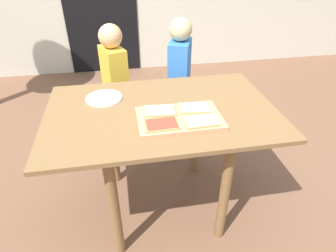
{
  "coord_description": "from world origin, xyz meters",
  "views": [
    {
      "loc": [
        -0.21,
        -1.35,
        1.54
      ],
      "look_at": [
        0.04,
        0.0,
        0.64
      ],
      "focal_mm": 30.6,
      "sensor_mm": 36.0,
      "label": 1
    }
  ],
  "objects_px": {
    "pizza_slice_near_right": "(201,121)",
    "pizza_slice_far_left": "(160,111)",
    "dining_table": "(162,127)",
    "child_right": "(179,81)",
    "cutting_board": "(179,118)",
    "pizza_slice_far_right": "(194,108)",
    "pizza_slice_near_left": "(162,124)",
    "plate_white_left": "(104,98)",
    "child_left": "(116,83)"
  },
  "relations": [
    {
      "from": "pizza_slice_near_right",
      "to": "pizza_slice_far_left",
      "type": "bearing_deg",
      "value": 143.81
    },
    {
      "from": "dining_table",
      "to": "child_right",
      "type": "xyz_separation_m",
      "value": [
        0.24,
        0.61,
        -0.01
      ]
    },
    {
      "from": "cutting_board",
      "to": "pizza_slice_far_right",
      "type": "xyz_separation_m",
      "value": [
        0.1,
        0.06,
        0.02
      ]
    },
    {
      "from": "pizza_slice_near_left",
      "to": "pizza_slice_far_right",
      "type": "relative_size",
      "value": 0.96
    },
    {
      "from": "pizza_slice_far_left",
      "to": "pizza_slice_near_left",
      "type": "bearing_deg",
      "value": -94.58
    },
    {
      "from": "cutting_board",
      "to": "plate_white_left",
      "type": "height_order",
      "value": "cutting_board"
    },
    {
      "from": "child_left",
      "to": "child_right",
      "type": "height_order",
      "value": "child_right"
    },
    {
      "from": "cutting_board",
      "to": "pizza_slice_near_right",
      "type": "relative_size",
      "value": 2.53
    },
    {
      "from": "cutting_board",
      "to": "pizza_slice_near_right",
      "type": "bearing_deg",
      "value": -37.11
    },
    {
      "from": "dining_table",
      "to": "child_right",
      "type": "relative_size",
      "value": 1.14
    },
    {
      "from": "pizza_slice_near_left",
      "to": "plate_white_left",
      "type": "height_order",
      "value": "pizza_slice_near_left"
    },
    {
      "from": "cutting_board",
      "to": "plate_white_left",
      "type": "distance_m",
      "value": 0.49
    },
    {
      "from": "cutting_board",
      "to": "child_right",
      "type": "height_order",
      "value": "child_right"
    },
    {
      "from": "pizza_slice_far_left",
      "to": "pizza_slice_near_left",
      "type": "relative_size",
      "value": 1.04
    },
    {
      "from": "dining_table",
      "to": "pizza_slice_near_right",
      "type": "xyz_separation_m",
      "value": [
        0.17,
        -0.2,
        0.14
      ]
    },
    {
      "from": "pizza_slice_near_right",
      "to": "child_right",
      "type": "distance_m",
      "value": 0.83
    },
    {
      "from": "child_right",
      "to": "pizza_slice_far_left",
      "type": "bearing_deg",
      "value": -110.68
    },
    {
      "from": "dining_table",
      "to": "plate_white_left",
      "type": "height_order",
      "value": "plate_white_left"
    },
    {
      "from": "pizza_slice_near_right",
      "to": "pizza_slice_near_left",
      "type": "bearing_deg",
      "value": 178.49
    },
    {
      "from": "child_right",
      "to": "pizza_slice_near_right",
      "type": "bearing_deg",
      "value": -94.78
    },
    {
      "from": "child_right",
      "to": "dining_table",
      "type": "bearing_deg",
      "value": -111.02
    },
    {
      "from": "dining_table",
      "to": "pizza_slice_near_right",
      "type": "relative_size",
      "value": 7.35
    },
    {
      "from": "cutting_board",
      "to": "pizza_slice_near_left",
      "type": "height_order",
      "value": "pizza_slice_near_left"
    },
    {
      "from": "plate_white_left",
      "to": "pizza_slice_far_right",
      "type": "bearing_deg",
      "value": -27.11
    },
    {
      "from": "dining_table",
      "to": "plate_white_left",
      "type": "relative_size",
      "value": 5.94
    },
    {
      "from": "plate_white_left",
      "to": "child_right",
      "type": "xyz_separation_m",
      "value": [
        0.55,
        0.43,
        -0.13
      ]
    },
    {
      "from": "plate_white_left",
      "to": "pizza_slice_near_left",
      "type": "bearing_deg",
      "value": -53.04
    },
    {
      "from": "cutting_board",
      "to": "pizza_slice_far_left",
      "type": "bearing_deg",
      "value": 144.76
    },
    {
      "from": "pizza_slice_far_left",
      "to": "pizza_slice_far_right",
      "type": "height_order",
      "value": "same"
    },
    {
      "from": "dining_table",
      "to": "pizza_slice_near_right",
      "type": "bearing_deg",
      "value": -49.23
    },
    {
      "from": "pizza_slice_near_left",
      "to": "child_left",
      "type": "xyz_separation_m",
      "value": [
        -0.22,
        0.91,
        -0.18
      ]
    },
    {
      "from": "dining_table",
      "to": "child_left",
      "type": "relative_size",
      "value": 1.19
    },
    {
      "from": "pizza_slice_far_left",
      "to": "child_left",
      "type": "bearing_deg",
      "value": 106.33
    },
    {
      "from": "cutting_board",
      "to": "pizza_slice_far_left",
      "type": "xyz_separation_m",
      "value": [
        -0.09,
        0.07,
        0.02
      ]
    },
    {
      "from": "pizza_slice_far_right",
      "to": "child_left",
      "type": "bearing_deg",
      "value": 118.04
    },
    {
      "from": "pizza_slice_near_left",
      "to": "child_left",
      "type": "distance_m",
      "value": 0.95
    },
    {
      "from": "pizza_slice_far_left",
      "to": "cutting_board",
      "type": "bearing_deg",
      "value": -35.24
    },
    {
      "from": "cutting_board",
      "to": "pizza_slice_near_right",
      "type": "xyz_separation_m",
      "value": [
        0.09,
        -0.07,
        0.02
      ]
    },
    {
      "from": "cutting_board",
      "to": "pizza_slice_near_left",
      "type": "distance_m",
      "value": 0.12
    },
    {
      "from": "cutting_board",
      "to": "pizza_slice_far_right",
      "type": "distance_m",
      "value": 0.11
    },
    {
      "from": "pizza_slice_far_left",
      "to": "pizza_slice_far_right",
      "type": "distance_m",
      "value": 0.19
    },
    {
      "from": "pizza_slice_far_right",
      "to": "pizza_slice_near_right",
      "type": "bearing_deg",
      "value": -90.42
    },
    {
      "from": "pizza_slice_far_right",
      "to": "child_right",
      "type": "distance_m",
      "value": 0.7
    },
    {
      "from": "pizza_slice_far_left",
      "to": "plate_white_left",
      "type": "distance_m",
      "value": 0.38
    },
    {
      "from": "pizza_slice_near_right",
      "to": "child_right",
      "type": "relative_size",
      "value": 0.16
    },
    {
      "from": "cutting_board",
      "to": "pizza_slice_far_left",
      "type": "relative_size",
      "value": 2.45
    },
    {
      "from": "pizza_slice_far_left",
      "to": "child_right",
      "type": "distance_m",
      "value": 0.74
    },
    {
      "from": "pizza_slice_near_right",
      "to": "pizza_slice_near_left",
      "type": "xyz_separation_m",
      "value": [
        -0.2,
        0.01,
        0.0
      ]
    },
    {
      "from": "pizza_slice_far_left",
      "to": "pizza_slice_near_right",
      "type": "height_order",
      "value": "same"
    },
    {
      "from": "pizza_slice_near_left",
      "to": "child_right",
      "type": "height_order",
      "value": "child_right"
    }
  ]
}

